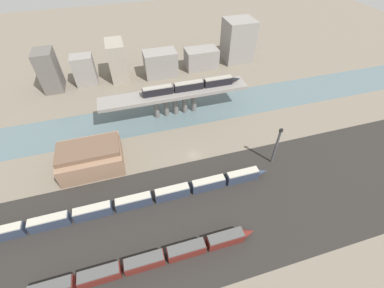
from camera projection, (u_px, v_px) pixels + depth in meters
The scene contains 15 objects.
ground_plane at pixel (193, 155), 95.14m from camera, with size 400.00×400.00×0.00m, color #756B5B.
railbed_yard at pixel (215, 209), 78.55m from camera, with size 280.00×42.00×0.01m, color #282623.
river_water at pixel (176, 113), 113.64m from camera, with size 320.00×20.76×0.01m, color slate.
bridge at pixel (175, 96), 107.45m from camera, with size 62.34×9.11×10.94m.
train_on_bridge at pixel (192, 85), 106.40m from camera, with size 42.67×2.73×3.48m.
train_yard_near at pixel (150, 261), 65.73m from camera, with size 58.22×3.16×3.65m.
train_yard_mid at pixel (138, 201), 78.36m from camera, with size 86.82×2.72×4.12m.
warehouse_building at pixel (91, 157), 88.45m from camera, with size 20.90×15.49×9.07m.
signal_tower at pixel (276, 146), 87.43m from camera, with size 1.00×0.83×15.47m.
city_block_far_left at pixel (49, 71), 121.44m from camera, with size 8.57×11.34×19.42m, color #605B56.
city_block_left at pixel (84, 70), 126.89m from camera, with size 10.19×8.06×14.60m, color gray.
city_block_center at pixel (117, 61), 129.63m from camera, with size 8.45×14.62×18.88m, color gray.
city_block_right at pixel (161, 64), 133.57m from camera, with size 16.65×10.38×12.94m, color gray.
city_block_far_right at pixel (201, 58), 140.62m from camera, with size 17.40×10.18×10.50m, color gray.
city_block_tall at pixel (238, 41), 143.36m from camera, with size 15.53×14.40×22.39m, color gray.
Camera 1 is at (-18.89, -62.91, 68.95)m, focal length 24.00 mm.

